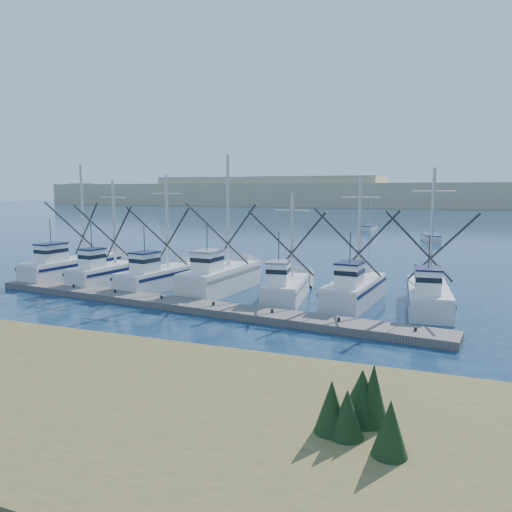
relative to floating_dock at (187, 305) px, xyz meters
The scene contains 6 objects.
ground 9.82m from the floating_dock, 37.50° to the right, with size 500.00×500.00×0.00m, color #0D203C.
floating_dock is the anchor object (origin of this frame).
dune_ridge 204.23m from the floating_dock, 87.81° to the left, with size 360.00×60.00×10.00m, color tan.
trawler_fleet 5.14m from the floating_dock, 95.21° to the left, with size 31.57×9.21×10.02m.
sailboat_near 50.84m from the floating_dock, 75.16° to the left, with size 3.01×5.61×8.10m.
sailboat_far 64.92m from the floating_dock, 88.26° to the left, with size 2.13×6.27×8.10m.
Camera 1 is at (7.34, -21.20, 7.48)m, focal length 35.00 mm.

